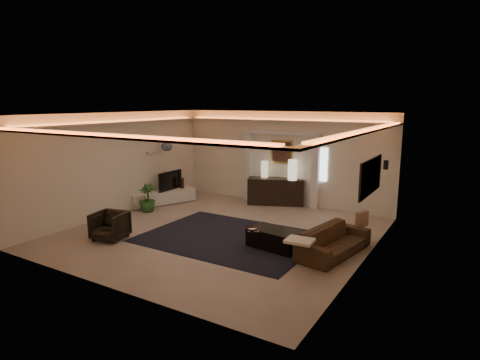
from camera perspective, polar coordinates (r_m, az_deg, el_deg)
The scene contains 33 objects.
floor at distance 10.07m, azimuth -2.76°, elevation -7.45°, with size 7.00×7.00×0.00m, color tan.
ceiling at distance 9.56m, azimuth -2.92°, elevation 9.28°, with size 7.00×7.00×0.00m, color white.
wall_back at distance 12.73m, azimuth 5.98°, elevation 3.11°, with size 7.00×7.00×0.00m, color silver.
wall_front at distance 7.15m, azimuth -18.70°, elevation -3.64°, with size 7.00×7.00×0.00m, color silver.
wall_left at distance 12.00m, azimuth -16.87°, elevation 2.21°, with size 7.00×7.00×0.00m, color silver.
wall_right at distance 8.32m, azimuth 17.62°, elevation -1.56°, with size 7.00×7.00×0.00m, color silver.
cove_soffit at distance 9.57m, azimuth -2.91°, elevation 7.60°, with size 7.00×7.00×0.04m, color silver.
daylight_slit at distance 12.22m, azimuth 11.67°, elevation 2.14°, with size 0.25×0.03×1.00m, color white.
area_rug at distance 9.70m, azimuth -1.44°, elevation -8.13°, with size 4.00×3.00×0.01m, color black.
pilaster_left at distance 13.22m, azimuth 1.25°, elevation 1.92°, with size 0.22×0.20×2.20m, color silver.
pilaster_right at distance 12.25m, azimuth 10.62°, elevation 1.01°, with size 0.22×0.20×2.20m, color silver.
alcove_header at distance 12.55m, azimuth 5.86°, elevation 6.67°, with size 2.52×0.20×0.12m, color silver.
painting_frame at distance 12.68m, azimuth 5.94°, elevation 3.99°, with size 0.74×0.04×0.74m, color tan.
painting_canvas at distance 12.65m, azimuth 5.90°, elevation 3.98°, with size 0.62×0.02×0.62m, color #4C2D1E.
art_panel_frame at distance 8.56m, azimuth 18.00°, elevation 0.47°, with size 0.04×1.64×0.74m, color black.
art_panel_gold at distance 8.57m, azimuth 17.84°, elevation 0.49°, with size 0.02×1.50×0.62m, color tan.
wall_sconce at distance 10.42m, azimuth 19.92°, elevation 2.04°, with size 0.12×0.12×0.22m, color black.
wall_niche at distance 12.90m, azimuth -12.14°, elevation 3.92°, with size 0.10×0.55×0.04m, color silver.
console at distance 12.73m, azimuth 5.08°, elevation -1.68°, with size 1.74×0.54×0.87m, color black.
lamp_left at distance 12.77m, azimuth 3.50°, elevation 1.54°, with size 0.23×0.23×0.51m, color beige.
lamp_right at distance 12.37m, azimuth 7.43°, elevation 1.16°, with size 0.28×0.28×0.63m, color white.
media_ledge at distance 12.97m, azimuth -10.86°, elevation -2.39°, with size 0.52×2.10×0.39m, color silver.
tv at distance 13.05m, azimuth -10.19°, elevation 0.08°, with size 0.14×1.05×0.60m, color black.
figurine at distance 13.20m, azimuth -8.20°, elevation -0.23°, with size 0.12×0.12×0.33m, color #2F1E15.
ginger_jar at distance 12.90m, azimuth -10.32°, elevation 4.89°, with size 0.35×0.35×0.36m, color #3B495F.
plant at distance 12.15m, azimuth -12.98°, elevation -2.49°, with size 0.46×0.46×0.82m, color #295620.
sofa at distance 8.86m, azimuth 13.16°, elevation -8.39°, with size 0.77×1.98×0.58m, color #44281B.
throw_blanket at distance 7.95m, azimuth 8.43°, elevation -8.49°, with size 0.52×0.43×0.06m, color white.
throw_pillow at distance 9.67m, azimuth 16.87°, elevation -5.30°, with size 0.11×0.35×0.35m, color #96724E.
coffee_table at distance 9.03m, azimuth 4.96°, elevation -8.30°, with size 1.17×0.64×0.44m, color black.
bowl at distance 8.86m, azimuth 1.78°, elevation -6.99°, with size 0.32×0.32×0.08m, color black.
magazine at distance 8.85m, azimuth 1.94°, elevation -7.17°, with size 0.24×0.17×0.03m, color #FFE4CB.
armchair at distance 9.98m, azimuth -17.93°, elevation -6.16°, with size 0.71×0.73×0.66m, color #2C231B.
Camera 1 is at (5.34, -7.93, 3.18)m, focal length 30.17 mm.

